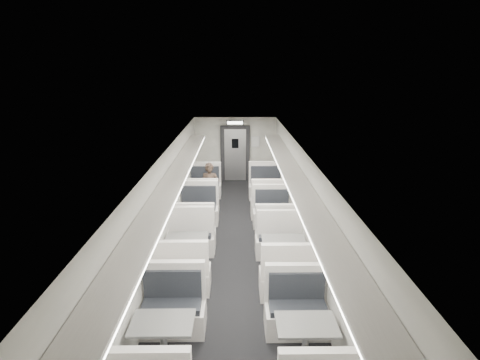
{
  "coord_description": "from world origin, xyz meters",
  "views": [
    {
      "loc": [
        0.03,
        -7.77,
        4.1
      ],
      "look_at": [
        0.14,
        1.99,
        1.19
      ],
      "focal_mm": 28.0,
      "sensor_mm": 36.0,
      "label": 1
    }
  ],
  "objects_px": {
    "booth_right_a": "(268,194)",
    "booth_right_d": "(305,344)",
    "exit_sign": "(235,123)",
    "booth_left_c": "(187,253)",
    "passenger": "(210,188)",
    "booth_left_d": "(164,344)",
    "booth_left_a": "(203,193)",
    "vestibule_door": "(235,154)",
    "booth_right_c": "(283,256)",
    "booth_left_b": "(196,221)",
    "booth_right_b": "(275,224)"
  },
  "relations": [
    {
      "from": "exit_sign",
      "to": "booth_right_a",
      "type": "bearing_deg",
      "value": -66.93
    },
    {
      "from": "booth_left_a",
      "to": "passenger",
      "type": "bearing_deg",
      "value": -69.43
    },
    {
      "from": "booth_left_d",
      "to": "booth_left_b",
      "type": "bearing_deg",
      "value": 90.0
    },
    {
      "from": "booth_left_a",
      "to": "booth_left_b",
      "type": "bearing_deg",
      "value": -90.0
    },
    {
      "from": "booth_left_d",
      "to": "passenger",
      "type": "relative_size",
      "value": 1.4
    },
    {
      "from": "booth_left_c",
      "to": "vestibule_door",
      "type": "bearing_deg",
      "value": 81.38
    },
    {
      "from": "booth_left_c",
      "to": "vestibule_door",
      "type": "xyz_separation_m",
      "value": [
        1.0,
        6.6,
        0.66
      ]
    },
    {
      "from": "booth_left_c",
      "to": "booth_right_a",
      "type": "height_order",
      "value": "booth_right_a"
    },
    {
      "from": "booth_right_d",
      "to": "passenger",
      "type": "bearing_deg",
      "value": 106.17
    },
    {
      "from": "booth_right_d",
      "to": "exit_sign",
      "type": "xyz_separation_m",
      "value": [
        -1.0,
        8.84,
        1.91
      ]
    },
    {
      "from": "booth_left_b",
      "to": "booth_left_c",
      "type": "bearing_deg",
      "value": -90.0
    },
    {
      "from": "booth_left_c",
      "to": "booth_right_b",
      "type": "bearing_deg",
      "value": 37.92
    },
    {
      "from": "booth_left_c",
      "to": "passenger",
      "type": "distance_m",
      "value": 3.29
    },
    {
      "from": "booth_left_a",
      "to": "booth_right_b",
      "type": "bearing_deg",
      "value": -50.29
    },
    {
      "from": "booth_right_d",
      "to": "booth_right_c",
      "type": "bearing_deg",
      "value": 90.0
    },
    {
      "from": "booth_left_a",
      "to": "booth_left_b",
      "type": "height_order",
      "value": "booth_left_b"
    },
    {
      "from": "booth_left_a",
      "to": "vestibule_door",
      "type": "height_order",
      "value": "vestibule_door"
    },
    {
      "from": "booth_left_a",
      "to": "booth_right_b",
      "type": "relative_size",
      "value": 1.02
    },
    {
      "from": "booth_right_a",
      "to": "vestibule_door",
      "type": "relative_size",
      "value": 1.06
    },
    {
      "from": "booth_right_c",
      "to": "booth_left_d",
      "type": "bearing_deg",
      "value": -128.28
    },
    {
      "from": "booth_left_d",
      "to": "booth_right_b",
      "type": "xyz_separation_m",
      "value": [
        2.0,
        4.26,
        -0.01
      ]
    },
    {
      "from": "booth_left_a",
      "to": "booth_left_c",
      "type": "bearing_deg",
      "value": -90.0
    },
    {
      "from": "booth_left_c",
      "to": "passenger",
      "type": "height_order",
      "value": "passenger"
    },
    {
      "from": "booth_left_d",
      "to": "exit_sign",
      "type": "distance_m",
      "value": 9.07
    },
    {
      "from": "booth_left_c",
      "to": "booth_right_d",
      "type": "relative_size",
      "value": 1.03
    },
    {
      "from": "booth_right_a",
      "to": "passenger",
      "type": "bearing_deg",
      "value": -163.79
    },
    {
      "from": "booth_left_b",
      "to": "booth_left_c",
      "type": "relative_size",
      "value": 1.02
    },
    {
      "from": "passenger",
      "to": "booth_right_d",
      "type": "bearing_deg",
      "value": -68.46
    },
    {
      "from": "booth_left_d",
      "to": "booth_right_b",
      "type": "bearing_deg",
      "value": 64.83
    },
    {
      "from": "booth_right_b",
      "to": "exit_sign",
      "type": "bearing_deg",
      "value": 102.39
    },
    {
      "from": "booth_right_c",
      "to": "exit_sign",
      "type": "height_order",
      "value": "exit_sign"
    },
    {
      "from": "passenger",
      "to": "exit_sign",
      "type": "relative_size",
      "value": 2.45
    },
    {
      "from": "booth_right_a",
      "to": "vestibule_door",
      "type": "height_order",
      "value": "vestibule_door"
    },
    {
      "from": "booth_right_c",
      "to": "booth_left_b",
      "type": "bearing_deg",
      "value": 136.83
    },
    {
      "from": "booth_right_a",
      "to": "booth_right_d",
      "type": "relative_size",
      "value": 1.07
    },
    {
      "from": "booth_left_d",
      "to": "booth_right_c",
      "type": "bearing_deg",
      "value": 51.72
    },
    {
      "from": "booth_left_b",
      "to": "booth_right_b",
      "type": "relative_size",
      "value": 1.05
    },
    {
      "from": "booth_right_b",
      "to": "booth_left_d",
      "type": "bearing_deg",
      "value": -115.17
    },
    {
      "from": "booth_right_c",
      "to": "booth_right_d",
      "type": "distance_m",
      "value": 2.56
    },
    {
      "from": "booth_left_c",
      "to": "passenger",
      "type": "bearing_deg",
      "value": 85.34
    },
    {
      "from": "booth_left_c",
      "to": "booth_right_a",
      "type": "relative_size",
      "value": 0.96
    },
    {
      "from": "booth_left_d",
      "to": "exit_sign",
      "type": "xyz_separation_m",
      "value": [
        1.0,
        8.81,
        1.9
      ]
    },
    {
      "from": "booth_left_b",
      "to": "vestibule_door",
      "type": "height_order",
      "value": "vestibule_door"
    },
    {
      "from": "booth_left_a",
      "to": "exit_sign",
      "type": "bearing_deg",
      "value": 65.0
    },
    {
      "from": "booth_left_a",
      "to": "booth_right_c",
      "type": "relative_size",
      "value": 0.98
    },
    {
      "from": "booth_left_a",
      "to": "booth_right_a",
      "type": "distance_m",
      "value": 2.01
    },
    {
      "from": "passenger",
      "to": "booth_left_d",
      "type": "bearing_deg",
      "value": -87.18
    },
    {
      "from": "vestibule_door",
      "to": "exit_sign",
      "type": "bearing_deg",
      "value": -90.0
    },
    {
      "from": "booth_left_d",
      "to": "booth_right_d",
      "type": "xyz_separation_m",
      "value": [
        2.0,
        -0.03,
        -0.01
      ]
    },
    {
      "from": "booth_left_b",
      "to": "booth_left_c",
      "type": "distance_m",
      "value": 1.71
    }
  ]
}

